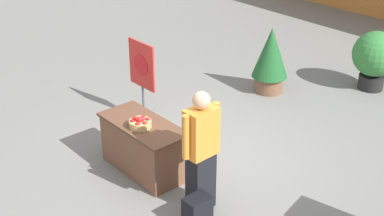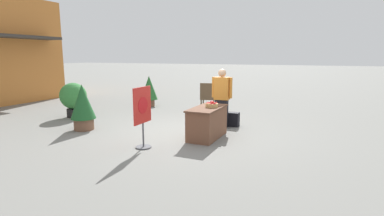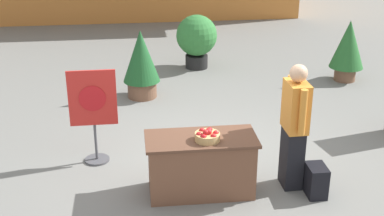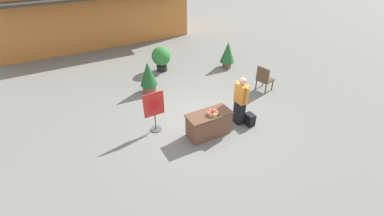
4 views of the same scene
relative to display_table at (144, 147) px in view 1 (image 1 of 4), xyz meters
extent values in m
plane|color=slate|center=(0.30, 0.71, -0.40)|extent=(120.00, 120.00, 0.00)
cube|color=brown|center=(0.00, 0.00, -0.02)|extent=(1.34, 0.62, 0.75)
cube|color=brown|center=(0.00, 0.00, 0.37)|extent=(1.43, 0.66, 0.04)
cylinder|color=tan|center=(0.07, -0.09, 0.44)|extent=(0.32, 0.32, 0.10)
sphere|color=red|center=(0.18, -0.09, 0.48)|extent=(0.08, 0.08, 0.08)
sphere|color=red|center=(0.11, 0.01, 0.48)|extent=(0.08, 0.08, 0.08)
sphere|color=red|center=(0.01, 0.00, 0.48)|extent=(0.08, 0.08, 0.08)
sphere|color=red|center=(-0.04, -0.11, 0.48)|extent=(0.08, 0.08, 0.08)
sphere|color=red|center=(0.01, -0.18, 0.48)|extent=(0.08, 0.08, 0.08)
sphere|color=red|center=(0.13, -0.18, 0.48)|extent=(0.08, 0.08, 0.08)
sphere|color=red|center=(0.08, -0.08, 0.51)|extent=(0.08, 0.08, 0.08)
sphere|color=red|center=(0.08, -0.11, 0.51)|extent=(0.08, 0.08, 0.08)
sphere|color=red|center=(0.04, -0.12, 0.51)|extent=(0.08, 0.08, 0.08)
cube|color=black|center=(1.22, 0.03, 0.01)|extent=(0.25, 0.35, 0.82)
cube|color=orange|center=(1.22, 0.03, 0.75)|extent=(0.27, 0.43, 0.65)
sphere|color=tan|center=(1.22, 0.03, 1.20)|extent=(0.23, 0.23, 0.23)
cylinder|color=orange|center=(1.23, -0.23, 0.78)|extent=(0.09, 0.09, 0.60)
cylinder|color=orange|center=(1.21, 0.29, 0.78)|extent=(0.09, 0.09, 0.60)
cube|color=black|center=(1.47, -0.26, -0.19)|extent=(0.24, 0.34, 0.42)
cylinder|color=#4C4C51|center=(-1.40, 1.02, -0.38)|extent=(0.36, 0.36, 0.03)
cylinder|color=#4C4C51|center=(-1.40, 1.02, -0.09)|extent=(0.04, 0.04, 0.55)
cube|color=red|center=(-1.40, 1.02, 0.59)|extent=(0.68, 0.04, 0.82)
cylinder|color=red|center=(-1.40, 1.00, 0.59)|extent=(0.38, 0.01, 0.38)
cylinder|color=black|center=(0.59, 5.13, -0.25)|extent=(0.49, 0.49, 0.29)
sphere|color=#337A38|center=(0.59, 5.13, 0.33)|extent=(0.89, 0.89, 0.89)
cylinder|color=brown|center=(-0.66, 3.51, -0.24)|extent=(0.55, 0.55, 0.32)
cone|color=#1E5628|center=(-0.66, 3.51, 0.41)|extent=(0.69, 0.69, 0.98)
camera|label=1|loc=(5.55, -3.90, 4.03)|focal=50.00mm
camera|label=2|loc=(-6.98, -2.70, 1.70)|focal=28.00mm
camera|label=3|loc=(-0.82, -6.04, 3.37)|focal=50.00mm
camera|label=4|loc=(-3.60, -5.43, 4.90)|focal=24.00mm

